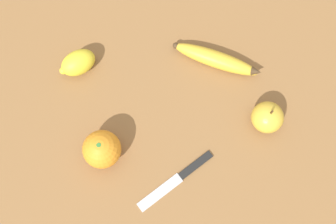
{
  "coord_description": "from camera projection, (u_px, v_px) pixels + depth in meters",
  "views": [
    {
      "loc": [
        0.03,
        0.21,
        0.86
      ],
      "look_at": [
        -0.02,
        -0.05,
        0.03
      ],
      "focal_mm": 42.0,
      "sensor_mm": 36.0,
      "label": 1
    }
  ],
  "objects": [
    {
      "name": "lemon",
      "position": [
        78.0,
        63.0,
        0.9
      ],
      "size": [
        0.1,
        0.08,
        0.06
      ],
      "rotation": [
        0.0,
        0.0,
        0.36
      ],
      "color": "yellow",
      "rests_on": "ground_plane"
    },
    {
      "name": "ground_plane",
      "position": [
        164.0,
        136.0,
        0.88
      ],
      "size": [
        3.0,
        3.0,
        0.0
      ],
      "primitive_type": "plane",
      "color": "olive"
    },
    {
      "name": "paring_knife",
      "position": [
        179.0,
        178.0,
        0.85
      ],
      "size": [
        0.18,
        0.1,
        0.01
      ],
      "rotation": [
        0.0,
        0.0,
        5.17
      ],
      "color": "silver",
      "rests_on": "ground_plane"
    },
    {
      "name": "banana",
      "position": [
        217.0,
        59.0,
        0.92
      ],
      "size": [
        0.2,
        0.14,
        0.04
      ],
      "rotation": [
        0.0,
        0.0,
        2.59
      ],
      "color": "gold",
      "rests_on": "ground_plane"
    },
    {
      "name": "apple",
      "position": [
        267.0,
        117.0,
        0.86
      ],
      "size": [
        0.07,
        0.07,
        0.08
      ],
      "color": "gold",
      "rests_on": "ground_plane"
    },
    {
      "name": "orange",
      "position": [
        102.0,
        149.0,
        0.83
      ],
      "size": [
        0.08,
        0.08,
        0.08
      ],
      "color": "orange",
      "rests_on": "ground_plane"
    }
  ]
}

